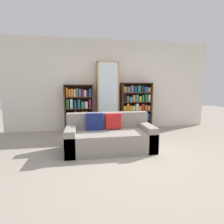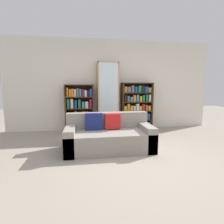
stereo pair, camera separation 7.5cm
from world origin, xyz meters
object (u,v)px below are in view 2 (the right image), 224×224
at_px(couch, 109,137).
at_px(wine_bottle, 126,130).
at_px(bookshelf_left, 80,109).
at_px(display_cabinet, 108,97).
at_px(bookshelf_right, 137,107).

height_order(couch, wine_bottle, couch).
xyz_separation_m(bookshelf_left, display_cabinet, (0.83, -0.02, 0.34)).
bearing_deg(display_cabinet, bookshelf_left, 178.87).
bearing_deg(couch, bookshelf_left, 111.74).
bearing_deg(bookshelf_right, display_cabinet, -178.95).
xyz_separation_m(couch, bookshelf_left, (-0.65, 1.62, 0.39)).
distance_m(bookshelf_right, wine_bottle, 0.95).
bearing_deg(bookshelf_left, bookshelf_right, -0.00).
height_order(display_cabinet, wine_bottle, display_cabinet).
bearing_deg(wine_bottle, display_cabinet, 125.09).
distance_m(bookshelf_left, display_cabinet, 0.90).
distance_m(couch, bookshelf_left, 1.79).
height_order(couch, display_cabinet, display_cabinet).
bearing_deg(wine_bottle, bookshelf_left, 153.71).
relative_size(couch, wine_bottle, 4.89).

